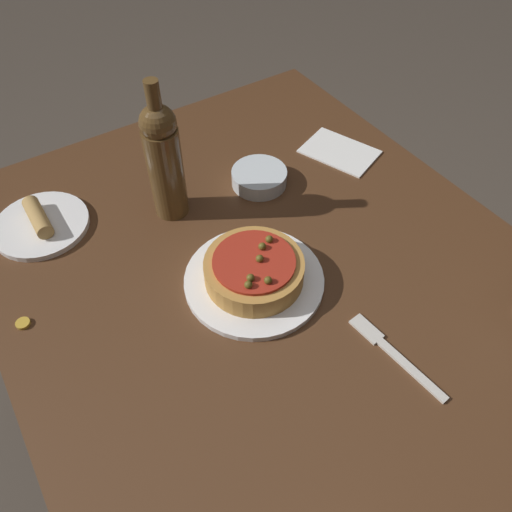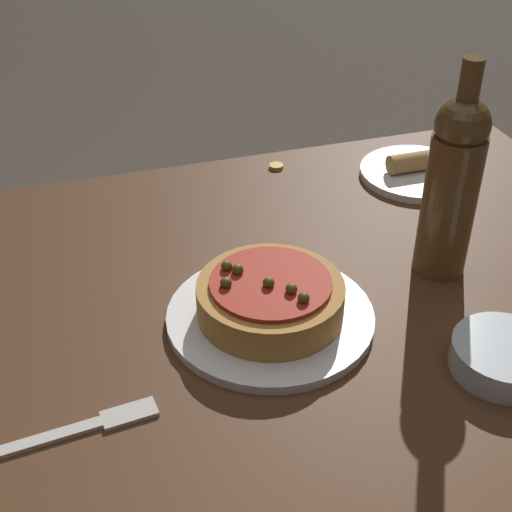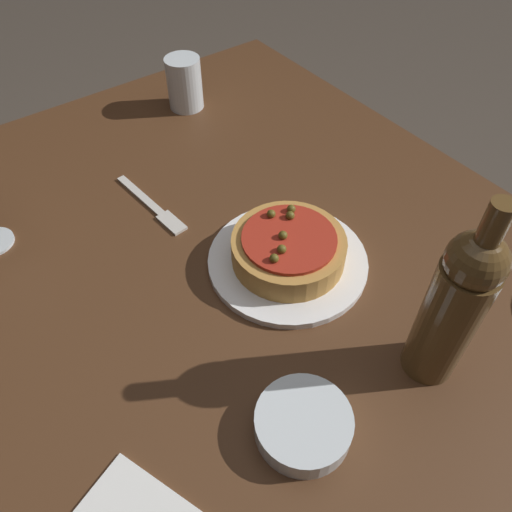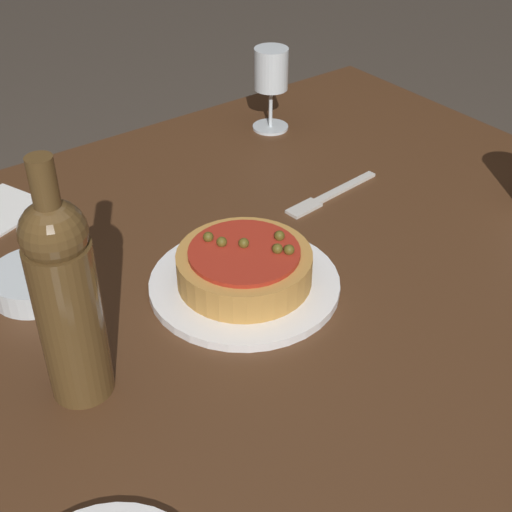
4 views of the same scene
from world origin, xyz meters
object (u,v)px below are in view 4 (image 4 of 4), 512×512
object	(u,v)px
wine_bottle	(66,298)
pizza	(244,266)
wine_glass	(271,74)
fork	(327,196)
dining_table	(253,310)
side_bowl	(36,281)
dinner_plate	(245,284)

from	to	relation	value
wine_bottle	pizza	bearing A→B (deg)	8.67
wine_glass	wine_bottle	world-z (taller)	wine_bottle
wine_bottle	fork	bearing A→B (deg)	16.52
wine_glass	wine_bottle	distance (m)	0.70
dining_table	wine_bottle	xyz separation A→B (m)	(-0.29, -0.08, 0.22)
pizza	fork	distance (m)	0.27
dining_table	pizza	world-z (taller)	pizza
side_bowl	wine_bottle	bearing A→B (deg)	-98.31
wine_bottle	side_bowl	world-z (taller)	wine_bottle
side_bowl	fork	size ratio (longest dim) A/B	0.62
pizza	wine_glass	world-z (taller)	wine_glass
wine_bottle	wine_glass	bearing A→B (deg)	34.89
dining_table	dinner_plate	size ratio (longest dim) A/B	4.93
dinner_plate	side_bowl	xyz separation A→B (m)	(-0.22, 0.16, 0.01)
dining_table	dinner_plate	world-z (taller)	dinner_plate
dining_table	fork	bearing A→B (deg)	19.27
dining_table	side_bowl	xyz separation A→B (m)	(-0.27, 0.12, 0.10)
dinner_plate	side_bowl	size ratio (longest dim) A/B	2.12
dinner_plate	wine_bottle	xyz separation A→B (m)	(-0.25, -0.04, 0.12)
wine_glass	wine_bottle	bearing A→B (deg)	-145.11
dinner_plate	fork	distance (m)	0.27
fork	wine_bottle	bearing A→B (deg)	10.92
fork	pizza	bearing A→B (deg)	18.45
dining_table	side_bowl	size ratio (longest dim) A/B	10.48
dinner_plate	side_bowl	world-z (taller)	side_bowl
dinner_plate	wine_glass	world-z (taller)	wine_glass
pizza	side_bowl	size ratio (longest dim) A/B	1.49
dining_table	pizza	xyz separation A→B (m)	(-0.04, -0.04, 0.12)
wine_bottle	fork	size ratio (longest dim) A/B	1.50
pizza	side_bowl	world-z (taller)	pizza
pizza	fork	bearing A→B (deg)	24.05
fork	dinner_plate	bearing A→B (deg)	18.44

